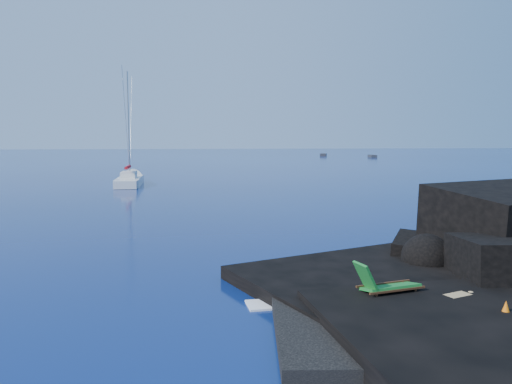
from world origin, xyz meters
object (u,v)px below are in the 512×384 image
at_px(sunbather, 458,298).
at_px(distant_boat_b, 372,157).
at_px(distant_boat_a, 323,156).
at_px(marker_cone, 506,312).
at_px(sailboat, 130,185).
at_px(deck_chair, 391,278).

height_order(sunbather, distant_boat_b, sunbather).
bearing_deg(sunbather, distant_boat_a, 57.29).
bearing_deg(distant_boat_b, marker_cone, -100.56).
bearing_deg(sailboat, distant_boat_a, 60.67).
distance_m(distant_boat_a, distant_boat_b, 13.89).
relative_size(sunbather, marker_cone, 2.88).
xyz_separation_m(sunbather, marker_cone, (0.49, -1.38, 0.10)).
distance_m(sailboat, distant_boat_b, 82.38).
bearing_deg(deck_chair, marker_cone, -55.24).
bearing_deg(marker_cone, deck_chair, 138.68).
distance_m(sunbather, distant_boat_a, 118.19).
relative_size(sailboat, sunbather, 7.30).
bearing_deg(distant_boat_b, deck_chair, -101.94).
relative_size(marker_cone, distant_boat_b, 0.12).
relative_size(marker_cone, distant_boat_a, 0.11).
bearing_deg(marker_cone, distant_boat_b, 71.89).
xyz_separation_m(deck_chair, distant_boat_b, (37.12, 104.91, -0.98)).
bearing_deg(distant_boat_a, deck_chair, -86.52).
bearing_deg(marker_cone, sailboat, 109.45).
xyz_separation_m(sailboat, marker_cone, (14.44, -40.89, 0.63)).
bearing_deg(distant_boat_a, distant_boat_b, -28.68).
bearing_deg(sailboat, distant_boat_b, 51.44).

